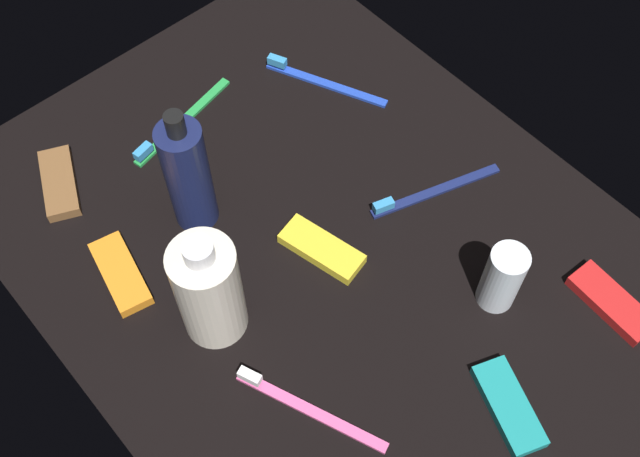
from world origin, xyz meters
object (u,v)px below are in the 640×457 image
at_px(snack_bar_brown, 59,183).
at_px(snack_bar_yellow, 322,249).
at_px(snack_bar_orange, 121,274).
at_px(snack_bar_teal, 509,406).
at_px(toothbrush_pink, 302,405).
at_px(bodywash_bottle, 207,288).
at_px(snack_bar_red, 611,302).
at_px(toothbrush_navy, 428,192).
at_px(toothbrush_blue, 319,80).
at_px(toothbrush_green, 177,125).
at_px(deodorant_stick, 502,278).
at_px(lotion_bottle, 188,175).

bearing_deg(snack_bar_brown, snack_bar_yellow, -123.24).
height_order(snack_bar_orange, snack_bar_teal, same).
bearing_deg(toothbrush_pink, snack_bar_teal, -131.99).
xyz_separation_m(bodywash_bottle, snack_bar_brown, (0.28, 0.03, -0.07)).
bearing_deg(snack_bar_teal, snack_bar_red, -67.91).
height_order(snack_bar_yellow, snack_bar_brown, same).
bearing_deg(toothbrush_navy, toothbrush_blue, -5.30).
xyz_separation_m(bodywash_bottle, snack_bar_orange, (0.12, 0.05, -0.07)).
distance_m(toothbrush_pink, snack_bar_red, 0.38).
bearing_deg(toothbrush_green, bodywash_bottle, 152.46).
bearing_deg(deodorant_stick, snack_bar_brown, 32.11).
bearing_deg(snack_bar_yellow, snack_bar_orange, 43.37).
distance_m(toothbrush_navy, snack_bar_yellow, 0.16).
bearing_deg(lotion_bottle, snack_bar_orange, 94.99).
relative_size(snack_bar_brown, snack_bar_teal, 1.00).
bearing_deg(toothbrush_blue, snack_bar_orange, 101.00).
height_order(lotion_bottle, toothbrush_navy, lotion_bottle).
bearing_deg(snack_bar_yellow, toothbrush_green, -9.56).
xyz_separation_m(deodorant_stick, snack_bar_orange, (0.31, 0.31, -0.04)).
bearing_deg(lotion_bottle, snack_bar_red, -145.88).
relative_size(toothbrush_green, toothbrush_blue, 1.06).
bearing_deg(toothbrush_pink, snack_bar_brown, 5.54).
bearing_deg(snack_bar_brown, lotion_bottle, -120.53).
height_order(snack_bar_yellow, snack_bar_red, same).
height_order(lotion_bottle, toothbrush_blue, lotion_bottle).
bearing_deg(snack_bar_yellow, toothbrush_blue, -53.90).
bearing_deg(snack_bar_yellow, snack_bar_brown, 19.18).
height_order(deodorant_stick, snack_bar_teal, deodorant_stick).
relative_size(bodywash_bottle, snack_bar_brown, 1.63).
distance_m(deodorant_stick, snack_bar_yellow, 0.21).
distance_m(lotion_bottle, snack_bar_teal, 0.44).
bearing_deg(toothbrush_navy, toothbrush_pink, 108.93).
distance_m(toothbrush_navy, snack_bar_orange, 0.39).
bearing_deg(snack_bar_red, snack_bar_yellow, 39.86).
xyz_separation_m(lotion_bottle, toothbrush_green, (0.13, -0.06, -0.08)).
xyz_separation_m(toothbrush_blue, snack_bar_yellow, (-0.21, 0.18, 0.00)).
xyz_separation_m(toothbrush_navy, snack_bar_yellow, (0.03, 0.16, 0.00)).
height_order(deodorant_stick, toothbrush_pink, deodorant_stick).
distance_m(snack_bar_yellow, snack_bar_teal, 0.28).
distance_m(bodywash_bottle, toothbrush_green, 0.30).
height_order(deodorant_stick, toothbrush_navy, deodorant_stick).
bearing_deg(lotion_bottle, toothbrush_blue, -76.27).
bearing_deg(deodorant_stick, toothbrush_pink, 79.08).
xyz_separation_m(deodorant_stick, snack_bar_red, (-0.10, -0.09, -0.04)).
bearing_deg(snack_bar_yellow, toothbrush_navy, -113.03).
bearing_deg(bodywash_bottle, toothbrush_navy, -97.95).
bearing_deg(snack_bar_teal, toothbrush_green, 25.06).
relative_size(toothbrush_navy, snack_bar_yellow, 1.68).
bearing_deg(snack_bar_yellow, snack_bar_teal, 171.17).
bearing_deg(deodorant_stick, toothbrush_green, 15.85).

